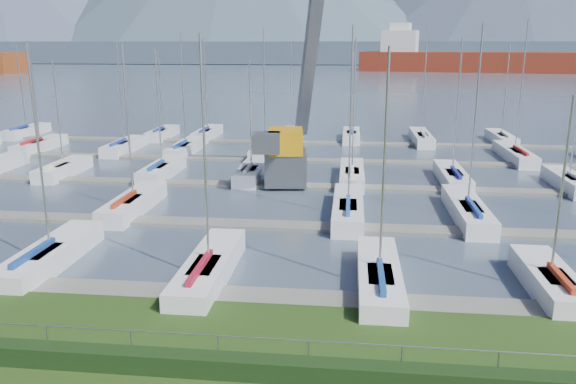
# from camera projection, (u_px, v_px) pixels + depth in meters

# --- Properties ---
(water) EXTENTS (800.00, 540.00, 0.20)m
(water) POSITION_uv_depth(u_px,v_px,m) (345.00, 68.00, 268.70)
(water) COLOR #455365
(hedge) EXTENTS (80.00, 0.70, 0.70)m
(hedge) POSITION_uv_depth(u_px,v_px,m) (246.00, 367.00, 18.25)
(hedge) COLOR black
(hedge) RESTS_ON grass
(fence) EXTENTS (80.00, 0.04, 0.04)m
(fence) POSITION_uv_depth(u_px,v_px,m) (248.00, 337.00, 18.41)
(fence) COLOR gray
(fence) RESTS_ON grass
(foothill) EXTENTS (900.00, 80.00, 12.00)m
(foothill) POSITION_uv_depth(u_px,v_px,m) (347.00, 52.00, 334.34)
(foothill) COLOR #425061
(foothill) RESTS_ON water
(docks) EXTENTS (90.00, 41.60, 0.25)m
(docks) POSITION_uv_depth(u_px,v_px,m) (308.00, 186.00, 43.76)
(docks) COLOR gray
(docks) RESTS_ON water
(crane) EXTENTS (6.18, 13.23, 22.35)m
(crane) POSITION_uv_depth(u_px,v_px,m) (293.00, 113.00, 43.83)
(crane) COLOR slate
(crane) RESTS_ON water
(cargo_ship_mid) EXTENTS (104.04, 37.62, 21.50)m
(cargo_ship_mid) POSITION_uv_depth(u_px,v_px,m) (478.00, 62.00, 225.30)
(cargo_ship_mid) COLOR maroon
(cargo_ship_mid) RESTS_ON water
(sailboat_fleet) EXTENTS (74.99, 49.46, 13.30)m
(sailboat_fleet) POSITION_uv_depth(u_px,v_px,m) (294.00, 110.00, 45.51)
(sailboat_fleet) COLOR maroon
(sailboat_fleet) RESTS_ON water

